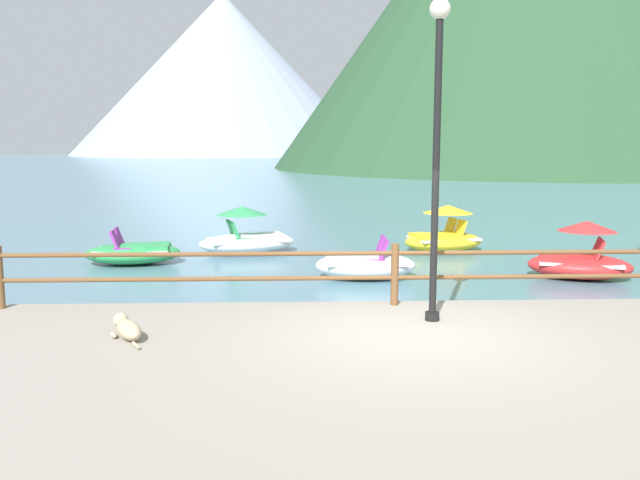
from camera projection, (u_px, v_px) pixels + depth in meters
name	position (u px, v px, depth m)	size (l,w,h in m)	color
ground_plane	(316.00, 181.00, 48.29)	(200.00, 200.00, 0.00)	slate
promenade_dock	(450.00, 417.00, 6.55)	(28.00, 8.00, 0.40)	gray
dock_railing	(395.00, 267.00, 10.14)	(23.92, 0.12, 0.95)	brown
lamp_post	(437.00, 133.00, 8.96)	(0.28, 0.28, 4.35)	black
dog_resting	(128.00, 328.00, 8.50)	(0.58, 0.99, 0.26)	tan
pedal_boat_0	(580.00, 259.00, 14.07)	(2.41, 1.86, 1.24)	red
pedal_boat_1	(365.00, 265.00, 14.11)	(2.15, 1.30, 0.88)	white
pedal_boat_2	(133.00, 253.00, 15.81)	(2.35, 1.55, 0.84)	green
pedal_boat_5	(444.00, 235.00, 17.59)	(2.41, 1.87, 1.23)	yellow
pedal_boat_6	(247.00, 237.00, 17.35)	(2.82, 2.03, 1.22)	white
distant_peak	(224.00, 75.00, 140.26)	(63.69, 63.69, 33.37)	#93A3B7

